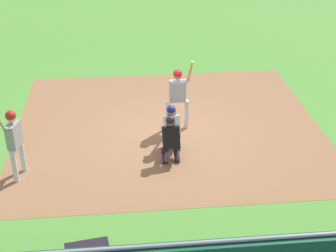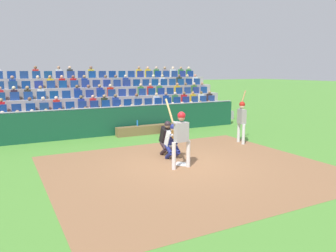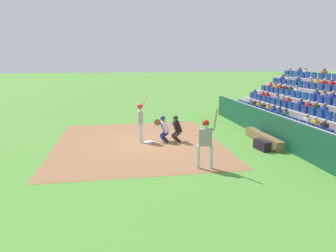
% 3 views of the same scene
% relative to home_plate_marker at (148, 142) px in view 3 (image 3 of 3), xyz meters
% --- Properties ---
extents(ground_plane, '(160.00, 160.00, 0.00)m').
position_rel_home_plate_marker_xyz_m(ground_plane, '(0.00, 0.00, -0.02)').
color(ground_plane, '#4F8E35').
extents(infield_dirt_patch, '(8.79, 7.70, 0.01)m').
position_rel_home_plate_marker_xyz_m(infield_dirt_patch, '(0.00, 0.50, -0.01)').
color(infield_dirt_patch, '#8E6241').
rests_on(infield_dirt_patch, ground_plane).
extents(home_plate_marker, '(0.62, 0.62, 0.02)m').
position_rel_home_plate_marker_xyz_m(home_plate_marker, '(0.00, 0.00, 0.00)').
color(home_plate_marker, white).
rests_on(home_plate_marker, infield_dirt_patch).
extents(batter_at_plate, '(0.71, 0.57, 2.23)m').
position_rel_home_plate_marker_xyz_m(batter_at_plate, '(0.26, 0.35, 1.14)').
color(batter_at_plate, silver).
rests_on(batter_at_plate, ground_plane).
extents(catcher_crouching, '(0.47, 0.72, 1.29)m').
position_rel_home_plate_marker_xyz_m(catcher_crouching, '(-0.03, -0.74, 0.70)').
color(catcher_crouching, navy).
rests_on(catcher_crouching, ground_plane).
extents(home_plate_umpire, '(0.49, 0.49, 1.31)m').
position_rel_home_plate_marker_xyz_m(home_plate_umpire, '(-0.12, -1.34, 0.69)').
color(home_plate_umpire, black).
rests_on(home_plate_umpire, ground_plane).
extents(dugout_wall, '(13.21, 0.24, 1.40)m').
position_rel_home_plate_marker_xyz_m(dugout_wall, '(0.00, -5.91, 0.66)').
color(dugout_wall, '#144931').
rests_on(dugout_wall, ground_plane).
extents(dugout_bench, '(3.10, 0.40, 0.44)m').
position_rel_home_plate_marker_xyz_m(dugout_bench, '(-1.08, -5.36, 0.20)').
color(dugout_bench, brown).
rests_on(dugout_bench, ground_plane).
extents(water_bottle_on_bench, '(0.07, 0.07, 0.28)m').
position_rel_home_plate_marker_xyz_m(water_bottle_on_bench, '(-0.63, -5.44, 0.56)').
color(water_bottle_on_bench, blue).
rests_on(water_bottle_on_bench, dugout_bench).
extents(equipment_duffel_bag, '(0.88, 0.48, 0.43)m').
position_rel_home_plate_marker_xyz_m(equipment_duffel_bag, '(-2.09, -4.78, 0.20)').
color(equipment_duffel_bag, black).
rests_on(equipment_duffel_bag, ground_plane).
extents(on_deck_batter, '(0.58, 0.62, 2.25)m').
position_rel_home_plate_marker_xyz_m(on_deck_batter, '(-3.88, -1.66, 1.11)').
color(on_deck_batter, silver).
rests_on(on_deck_batter, ground_plane).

